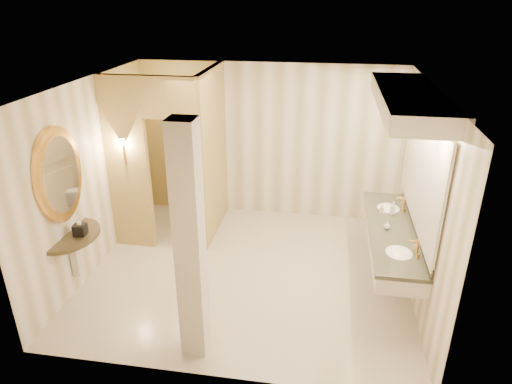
# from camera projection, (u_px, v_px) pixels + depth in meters

# --- Properties ---
(floor) EXTENTS (4.50, 4.50, 0.00)m
(floor) POSITION_uv_depth(u_px,v_px,m) (249.00, 272.00, 6.66)
(floor) COLOR beige
(floor) RESTS_ON ground
(ceiling) EXTENTS (4.50, 4.50, 0.00)m
(ceiling) POSITION_uv_depth(u_px,v_px,m) (247.00, 85.00, 5.56)
(ceiling) COLOR white
(ceiling) RESTS_ON wall_back
(wall_back) EXTENTS (4.50, 0.02, 2.70)m
(wall_back) POSITION_uv_depth(u_px,v_px,m) (268.00, 142.00, 7.92)
(wall_back) COLOR silver
(wall_back) RESTS_ON floor
(wall_front) EXTENTS (4.50, 0.02, 2.70)m
(wall_front) POSITION_uv_depth(u_px,v_px,m) (211.00, 269.00, 4.31)
(wall_front) COLOR silver
(wall_front) RESTS_ON floor
(wall_left) EXTENTS (0.02, 4.00, 2.70)m
(wall_left) POSITION_uv_depth(u_px,v_px,m) (91.00, 177.00, 6.44)
(wall_left) COLOR silver
(wall_left) RESTS_ON floor
(wall_right) EXTENTS (0.02, 4.00, 2.70)m
(wall_right) POSITION_uv_depth(u_px,v_px,m) (422.00, 198.00, 5.79)
(wall_right) COLOR silver
(wall_right) RESTS_ON floor
(toilet_closet) EXTENTS (1.50, 1.55, 2.70)m
(toilet_closet) POSITION_uv_depth(u_px,v_px,m) (188.00, 156.00, 7.14)
(toilet_closet) COLOR tan
(toilet_closet) RESTS_ON floor
(wall_sconce) EXTENTS (0.14, 0.14, 0.42)m
(wall_sconce) POSITION_uv_depth(u_px,v_px,m) (123.00, 143.00, 6.62)
(wall_sconce) COLOR #C5873F
(wall_sconce) RESTS_ON toilet_closet
(vanity) EXTENTS (0.75, 2.49, 2.09)m
(vanity) POSITION_uv_depth(u_px,v_px,m) (403.00, 176.00, 5.74)
(vanity) COLOR beige
(vanity) RESTS_ON floor
(console_shelf) EXTENTS (0.93, 0.93, 1.92)m
(console_shelf) POSITION_uv_depth(u_px,v_px,m) (63.00, 202.00, 5.71)
(console_shelf) COLOR black
(console_shelf) RESTS_ON floor
(pillar) EXTENTS (0.27, 0.27, 2.70)m
(pillar) POSITION_uv_depth(u_px,v_px,m) (190.00, 246.00, 4.70)
(pillar) COLOR beige
(pillar) RESTS_ON floor
(tissue_box) EXTENTS (0.16, 0.16, 0.15)m
(tissue_box) POSITION_uv_depth(u_px,v_px,m) (80.00, 230.00, 5.86)
(tissue_box) COLOR black
(tissue_box) RESTS_ON console_shelf
(toilet) EXTENTS (0.52, 0.72, 0.66)m
(toilet) POSITION_uv_depth(u_px,v_px,m) (198.00, 209.00, 7.82)
(toilet) COLOR white
(toilet) RESTS_ON floor
(soap_bottle_a) EXTENTS (0.07, 0.07, 0.15)m
(soap_bottle_a) POSITION_uv_depth(u_px,v_px,m) (382.00, 208.00, 6.43)
(soap_bottle_a) COLOR beige
(soap_bottle_a) RESTS_ON vanity
(soap_bottle_b) EXTENTS (0.11, 0.11, 0.11)m
(soap_bottle_b) POSITION_uv_depth(u_px,v_px,m) (387.00, 225.00, 6.00)
(soap_bottle_b) COLOR silver
(soap_bottle_b) RESTS_ON vanity
(soap_bottle_c) EXTENTS (0.09, 0.09, 0.20)m
(soap_bottle_c) POSITION_uv_depth(u_px,v_px,m) (393.00, 208.00, 6.38)
(soap_bottle_c) COLOR #C6B28C
(soap_bottle_c) RESTS_ON vanity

